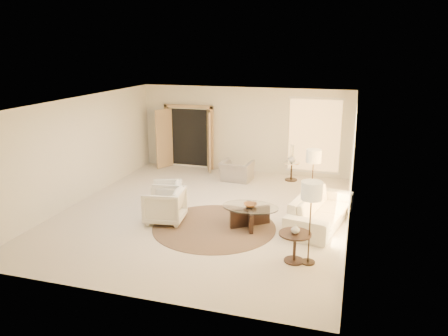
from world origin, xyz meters
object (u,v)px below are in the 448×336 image
(armchair_right, at_px, (165,204))
(floor_lamp_near, at_px, (314,159))
(coffee_table, at_px, (250,214))
(bowl, at_px, (250,205))
(end_vase, at_px, (295,229))
(side_table, at_px, (291,169))
(floor_lamp_far, at_px, (312,195))
(armchair_left, at_px, (167,194))
(accent_chair, at_px, (237,168))
(end_table, at_px, (295,242))
(side_vase, at_px, (292,158))
(sofa, at_px, (321,209))

(armchair_right, distance_m, floor_lamp_near, 3.86)
(coffee_table, bearing_deg, bowl, 0.00)
(floor_lamp_near, relative_size, end_vase, 8.79)
(side_table, bearing_deg, floor_lamp_far, -78.24)
(armchair_left, bearing_deg, armchair_right, 0.83)
(armchair_right, height_order, side_table, armchair_right)
(side_table, height_order, floor_lamp_near, floor_lamp_near)
(accent_chair, xyz_separation_m, end_vase, (2.48, -4.83, 0.27))
(armchair_right, height_order, accent_chair, armchair_right)
(side_table, distance_m, end_vase, 5.42)
(armchair_right, bearing_deg, floor_lamp_far, 64.51)
(accent_chair, distance_m, floor_lamp_far, 5.63)
(coffee_table, bearing_deg, end_vase, -49.53)
(end_table, bearing_deg, floor_lamp_far, 3.60)
(accent_chair, height_order, end_vase, accent_chair)
(armchair_right, relative_size, side_table, 1.55)
(coffee_table, xyz_separation_m, floor_lamp_far, (1.50, -1.43, 1.10))
(end_table, bearing_deg, side_vase, 98.95)
(bowl, bearing_deg, end_table, -49.53)
(accent_chair, bearing_deg, end_table, 121.06)
(bowl, bearing_deg, accent_chair, 110.16)
(armchair_right, bearing_deg, armchair_left, -167.48)
(armchair_right, xyz_separation_m, coffee_table, (2.02, 0.33, -0.15))
(end_table, bearing_deg, accent_chair, 117.16)
(bowl, relative_size, end_vase, 1.72)
(armchair_left, bearing_deg, side_table, 121.16)
(side_table, bearing_deg, armchair_left, -129.11)
(sofa, distance_m, coffee_table, 1.67)
(sofa, bearing_deg, side_vase, 31.26)
(end_vase, bearing_deg, armchair_left, 150.96)
(armchair_left, distance_m, coffee_table, 2.40)
(armchair_right, distance_m, end_table, 3.44)
(side_vase, bearing_deg, floor_lamp_far, -78.24)
(armchair_left, bearing_deg, sofa, 71.21)
(sofa, height_order, end_table, sofa)
(floor_lamp_far, bearing_deg, end_vase, -176.40)
(floor_lamp_near, xyz_separation_m, bowl, (-1.25, -1.51, -0.83))
(end_table, xyz_separation_m, side_vase, (-0.84, 5.35, 0.30))
(armchair_left, relative_size, floor_lamp_near, 0.48)
(floor_lamp_near, height_order, end_vase, floor_lamp_near)
(side_table, relative_size, floor_lamp_near, 0.37)
(accent_chair, bearing_deg, floor_lamp_far, 123.60)
(side_table, bearing_deg, accent_chair, -162.36)
(coffee_table, bearing_deg, armchair_left, 167.09)
(end_table, relative_size, end_vase, 3.51)
(armchair_left, xyz_separation_m, side_table, (2.73, 3.36, -0.03))
(sofa, height_order, side_vase, side_vase)
(armchair_right, height_order, coffee_table, armchair_right)
(side_table, bearing_deg, bowl, -95.77)
(bowl, relative_size, side_vase, 1.20)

